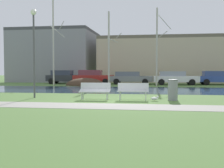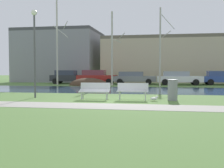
# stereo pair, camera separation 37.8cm
# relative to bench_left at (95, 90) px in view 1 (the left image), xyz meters

# --- Properties ---
(ground_plane) EXTENTS (120.00, 120.00, 0.00)m
(ground_plane) POSITION_rel_bench_left_xyz_m (1.00, 9.45, -0.47)
(ground_plane) COLOR #517538
(paved_path_strip) EXTENTS (60.00, 1.92, 0.01)m
(paved_path_strip) POSITION_rel_bench_left_xyz_m (1.00, -2.72, -0.47)
(paved_path_strip) COLOR #9E998E
(paved_path_strip) RESTS_ON ground
(river_band) EXTENTS (80.00, 7.87, 0.01)m
(river_band) POSITION_rel_bench_left_xyz_m (1.00, 7.52, -0.47)
(river_band) COLOR #2D475B
(river_band) RESTS_ON ground
(soil_mound) EXTENTS (3.99, 3.19, 1.53)m
(soil_mound) POSITION_rel_bench_left_xyz_m (-3.86, 13.39, -0.47)
(soil_mound) COLOR #423021
(soil_mound) RESTS_ON ground
(bench_left) EXTENTS (1.61, 0.60, 0.87)m
(bench_left) POSITION_rel_bench_left_xyz_m (0.00, 0.00, 0.00)
(bench_left) COLOR silver
(bench_left) RESTS_ON ground
(bench_right) EXTENTS (1.61, 0.60, 0.87)m
(bench_right) POSITION_rel_bench_left_xyz_m (1.99, 0.00, 0.00)
(bench_right) COLOR silver
(bench_right) RESTS_ON ground
(trash_bin) EXTENTS (0.51, 0.51, 1.06)m
(trash_bin) POSITION_rel_bench_left_xyz_m (4.00, 0.11, 0.07)
(trash_bin) COLOR gray
(trash_bin) RESTS_ON ground
(seagull) EXTENTS (0.44, 0.16, 0.26)m
(seagull) POSITION_rel_bench_left_xyz_m (3.11, -0.36, -0.34)
(seagull) COLOR white
(seagull) RESTS_ON ground
(streetlamp) EXTENTS (0.32, 0.32, 4.88)m
(streetlamp) POSITION_rel_bench_left_xyz_m (-3.51, 0.37, 2.83)
(streetlamp) COLOR #4C4C51
(streetlamp) RESTS_ON ground
(birch_far_left) EXTENTS (1.36, 2.52, 9.28)m
(birch_far_left) POSITION_rel_bench_left_xyz_m (-7.39, 13.96, 4.23)
(birch_far_left) COLOR beige
(birch_far_left) RESTS_ON ground
(birch_left) EXTENTS (1.44, 2.27, 7.41)m
(birch_left) POSITION_rel_bench_left_xyz_m (-1.40, 13.48, 3.29)
(birch_left) COLOR #BCB7A8
(birch_left) RESTS_ON ground
(birch_center_left) EXTENTS (1.44, 2.37, 7.62)m
(birch_center_left) POSITION_rel_bench_left_xyz_m (3.36, 13.45, 3.44)
(birch_center_left) COLOR #BCB7A8
(birch_center_left) RESTS_ON ground
(parked_van_nearest_dark) EXTENTS (4.05, 2.07, 1.54)m
(parked_van_nearest_dark) POSITION_rel_bench_left_xyz_m (-7.11, 16.54, 0.33)
(parked_van_nearest_dark) COLOR #282B30
(parked_van_nearest_dark) RESTS_ON ground
(parked_sedan_second_red) EXTENTS (4.49, 2.04, 1.58)m
(parked_sedan_second_red) POSITION_rel_bench_left_xyz_m (-3.76, 16.48, 0.35)
(parked_sedan_second_red) COLOR maroon
(parked_sedan_second_red) RESTS_ON ground
(parked_hatch_third_grey) EXTENTS (4.73, 2.20, 1.39)m
(parked_hatch_third_grey) POSITION_rel_bench_left_xyz_m (0.46, 16.63, 0.28)
(parked_hatch_third_grey) COLOR slate
(parked_hatch_third_grey) RESTS_ON ground
(parked_wagon_fourth_white) EXTENTS (4.73, 2.10, 1.44)m
(parked_wagon_fourth_white) POSITION_rel_bench_left_xyz_m (5.26, 15.84, 0.29)
(parked_wagon_fourth_white) COLOR silver
(parked_wagon_fourth_white) RESTS_ON ground
(parked_suv_fifth_blue) EXTENTS (4.73, 2.17, 1.46)m
(parked_suv_fifth_blue) POSITION_rel_bench_left_xyz_m (9.88, 16.66, 0.30)
(parked_suv_fifth_blue) COLOR #2D4793
(parked_suv_fifth_blue) RESTS_ON ground
(building_grey_warehouse) EXTENTS (10.69, 9.37, 7.03)m
(building_grey_warehouse) POSITION_rel_bench_left_xyz_m (-10.54, 23.67, 3.04)
(building_grey_warehouse) COLOR gray
(building_grey_warehouse) RESTS_ON ground
(building_beige_block) EXTENTS (17.54, 7.84, 5.83)m
(building_beige_block) POSITION_rel_bench_left_xyz_m (4.78, 23.60, 2.44)
(building_beige_block) COLOR #BCAD8E
(building_beige_block) RESTS_ON ground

